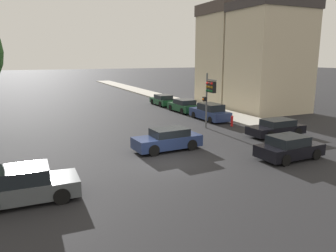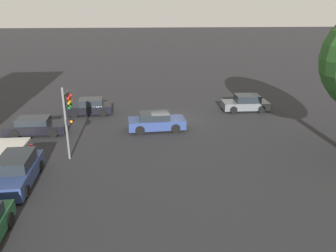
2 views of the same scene
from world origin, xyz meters
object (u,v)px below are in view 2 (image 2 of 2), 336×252
at_px(traffic_signal, 67,107).
at_px(crossing_car_3, 36,126).
at_px(crossing_car_1, 156,122).
at_px(crossing_car_0, 90,107).
at_px(parked_car_0, 16,171).
at_px(fire_hydrant, 32,150).
at_px(crossing_car_2, 246,103).

height_order(traffic_signal, crossing_car_3, traffic_signal).
height_order(crossing_car_1, crossing_car_3, crossing_car_1).
xyz_separation_m(crossing_car_0, parked_car_0, (2.20, 12.20, 0.07)).
bearing_deg(parked_car_0, fire_hydrant, -178.47).
height_order(crossing_car_1, crossing_car_2, crossing_car_2).
bearing_deg(crossing_car_2, crossing_car_0, 0.75).
relative_size(parked_car_0, fire_hydrant, 5.06).
relative_size(traffic_signal, crossing_car_3, 1.04).
relative_size(crossing_car_1, crossing_car_2, 1.06).
distance_m(crossing_car_0, parked_car_0, 12.40).
xyz_separation_m(crossing_car_1, crossing_car_2, (-8.47, -4.50, 0.02)).
relative_size(traffic_signal, fire_hydrant, 4.93).
bearing_deg(crossing_car_0, crossing_car_3, 51.94).
xyz_separation_m(crossing_car_0, crossing_car_2, (-14.10, 0.15, 0.03)).
bearing_deg(traffic_signal, fire_hydrant, -175.69).
bearing_deg(parked_car_0, crossing_car_3, -173.40).
distance_m(parked_car_0, fire_hydrant, 3.26).
bearing_deg(crossing_car_0, traffic_signal, 87.73).
relative_size(crossing_car_1, parked_car_0, 0.95).
xyz_separation_m(crossing_car_1, fire_hydrant, (8.03, 4.30, -0.18)).
height_order(parked_car_0, fire_hydrant, parked_car_0).
bearing_deg(crossing_car_1, traffic_signal, -146.88).
distance_m(crossing_car_3, fire_hydrant, 4.40).
height_order(traffic_signal, fire_hydrant, traffic_signal).
xyz_separation_m(traffic_signal, crossing_car_0, (0.01, -8.81, -2.53)).
bearing_deg(fire_hydrant, crossing_car_1, -151.82).
relative_size(traffic_signal, crossing_car_0, 1.14).
distance_m(crossing_car_0, crossing_car_1, 7.30).
height_order(crossing_car_1, fire_hydrant, crossing_car_1).
bearing_deg(parked_car_0, crossing_car_2, 124.43).
distance_m(traffic_signal, fire_hydrant, 3.62).
xyz_separation_m(crossing_car_1, parked_car_0, (7.82, 7.55, 0.06)).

